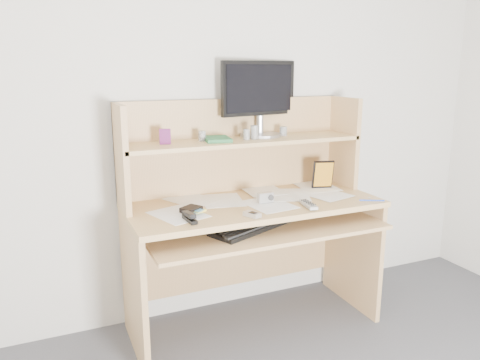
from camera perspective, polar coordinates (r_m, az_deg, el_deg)
name	(u,v)px	position (r m, az deg, el deg)	size (l,w,h in m)	color
back_wall	(232,107)	(2.79, -1.02, 8.89)	(3.60, 0.04, 2.50)	beige
desk	(248,208)	(2.68, 0.99, -3.41)	(1.40, 0.70, 1.30)	tan
paper_clutter	(254,202)	(2.59, 1.73, -2.65)	(1.32, 0.54, 0.01)	white
keyboard	(252,225)	(2.48, 1.48, -5.56)	(0.52, 0.35, 0.03)	black
tv_remote	(308,204)	(2.53, 8.33, -2.97)	(0.04, 0.16, 0.02)	#A5A49F
flip_phone	(252,214)	(2.34, 1.48, -4.11)	(0.05, 0.09, 0.02)	silver
stapler	(190,216)	(2.28, -6.14, -4.44)	(0.03, 0.13, 0.04)	black
wallet	(191,209)	(2.42, -5.97, -3.57)	(0.10, 0.08, 0.02)	black
sticky_note_pad	(196,211)	(2.44, -5.38, -3.73)	(0.08, 0.08, 0.01)	gold
digital_camera	(265,197)	(2.57, 3.10, -2.12)	(0.09, 0.04, 0.06)	#B1B1B3
game_case	(323,174)	(2.89, 10.07, 0.68)	(0.12, 0.01, 0.18)	black
blue_pen	(372,200)	(2.69, 15.79, -2.41)	(0.01, 0.01, 0.14)	blue
card_box	(165,137)	(2.51, -9.13, 5.25)	(0.06, 0.02, 0.08)	maroon
shelf_book	(217,139)	(2.61, -2.81, 5.01)	(0.14, 0.19, 0.02)	#36894C
chip_stack_a	(202,136)	(2.60, -4.64, 5.37)	(0.04, 0.04, 0.06)	black
chip_stack_b	(246,134)	(2.64, 0.79, 5.57)	(0.04, 0.04, 0.06)	white
chip_stack_c	(283,131)	(2.80, 5.30, 5.94)	(0.04, 0.04, 0.05)	black
chip_stack_d	(254,132)	(2.66, 1.76, 5.83)	(0.04, 0.04, 0.08)	silver
monitor	(259,96)	(2.79, 2.35, 10.16)	(0.50, 0.25, 0.43)	#9C9CA1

